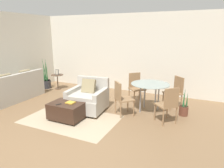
{
  "coord_description": "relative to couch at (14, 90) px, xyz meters",
  "views": [
    {
      "loc": [
        2.6,
        -2.96,
        2.12
      ],
      "look_at": [
        0.41,
        1.79,
        0.75
      ],
      "focal_mm": 32.0,
      "sensor_mm": 36.0,
      "label": 1
    }
  ],
  "objects": [
    {
      "name": "book_stack",
      "position": [
        2.53,
        -0.47,
        0.13
      ],
      "size": [
        0.21,
        0.18,
        0.03
      ],
      "color": "gold",
      "rests_on": "ottoman"
    },
    {
      "name": "dining_table",
      "position": [
        4.16,
        0.87,
        0.37
      ],
      "size": [
        1.03,
        1.03,
        0.78
      ],
      "color": "#8C9E99",
      "rests_on": "ground_plane"
    },
    {
      "name": "side_table",
      "position": [
        0.42,
        1.59,
        0.08
      ],
      "size": [
        0.45,
        0.45,
        0.55
      ],
      "color": "#4C3828",
      "rests_on": "ground_plane"
    },
    {
      "name": "armchair",
      "position": [
        2.61,
        0.2,
        0.04
      ],
      "size": [
        1.03,
        1.02,
        0.88
      ],
      "color": "#B2ADA3",
      "rests_on": "ground_plane"
    },
    {
      "name": "picture_frame",
      "position": [
        0.42,
        1.59,
        0.34
      ],
      "size": [
        0.15,
        0.07,
        0.2
      ],
      "color": "black",
      "rests_on": "side_table"
    },
    {
      "name": "dining_chair_far_left",
      "position": [
        3.58,
        1.46,
        0.21
      ],
      "size": [
        0.59,
        0.59,
        0.9
      ],
      "color": "#93704C",
      "rests_on": "ground_plane"
    },
    {
      "name": "wall_back",
      "position": [
        2.79,
        2.54,
        1.07
      ],
      "size": [
        12.0,
        0.06,
        2.75
      ],
      "color": "silver",
      "rests_on": "ground_plane"
    },
    {
      "name": "area_rug",
      "position": [
        2.53,
        -0.48,
        -0.31
      ],
      "size": [
        2.28,
        1.48,
        0.01
      ],
      "color": "tan",
      "rests_on": "ground_plane"
    },
    {
      "name": "wall_left",
      "position": [
        -0.54,
        0.22,
        1.07
      ],
      "size": [
        0.06,
        12.0,
        2.75
      ],
      "color": "silver",
      "rests_on": "ground_plane"
    },
    {
      "name": "couch",
      "position": [
        0.0,
        0.0,
        0.0
      ],
      "size": [
        0.84,
        1.88,
        0.91
      ],
      "color": "#B2ADA3",
      "rests_on": "ground_plane"
    },
    {
      "name": "potted_plant",
      "position": [
        -0.05,
        1.49,
        -0.05
      ],
      "size": [
        0.33,
        0.33,
        1.23
      ],
      "color": "#333338",
      "rests_on": "ground_plane"
    },
    {
      "name": "ground_plane",
      "position": [
        2.79,
        -1.28,
        -0.31
      ],
      "size": [
        20.0,
        20.0,
        0.0
      ],
      "primitive_type": "plane",
      "color": "brown"
    },
    {
      "name": "dining_chair_near_left",
      "position": [
        3.58,
        0.28,
        0.21
      ],
      "size": [
        0.59,
        0.59,
        0.9
      ],
      "color": "#93704C",
      "rests_on": "ground_plane"
    },
    {
      "name": "dining_chair_far_right",
      "position": [
        4.75,
        1.46,
        0.21
      ],
      "size": [
        0.59,
        0.59,
        0.9
      ],
      "color": "#93704C",
      "rests_on": "ground_plane"
    },
    {
      "name": "ottoman",
      "position": [
        2.44,
        -0.52,
        -0.08
      ],
      "size": [
        0.82,
        0.59,
        0.43
      ],
      "color": "#382319",
      "rests_on": "ground_plane"
    },
    {
      "name": "potted_plant_small",
      "position": [
        5.06,
        0.96,
        -0.13
      ],
      "size": [
        0.23,
        0.23,
        0.74
      ],
      "color": "brown",
      "rests_on": "ground_plane"
    },
    {
      "name": "dining_chair_near_right",
      "position": [
        4.75,
        0.28,
        0.21
      ],
      "size": [
        0.59,
        0.59,
        0.9
      ],
      "color": "#93704C",
      "rests_on": "ground_plane"
    },
    {
      "name": "tv_remote_primary",
      "position": [
        2.33,
        -0.68,
        0.12
      ],
      "size": [
        0.1,
        0.14,
        0.01
      ],
      "color": "black",
      "rests_on": "ottoman"
    }
  ]
}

